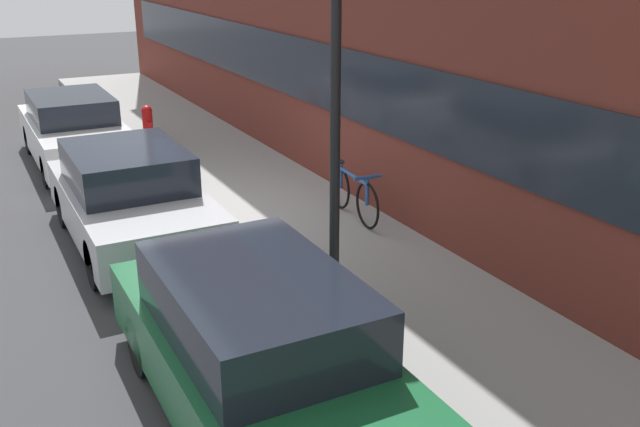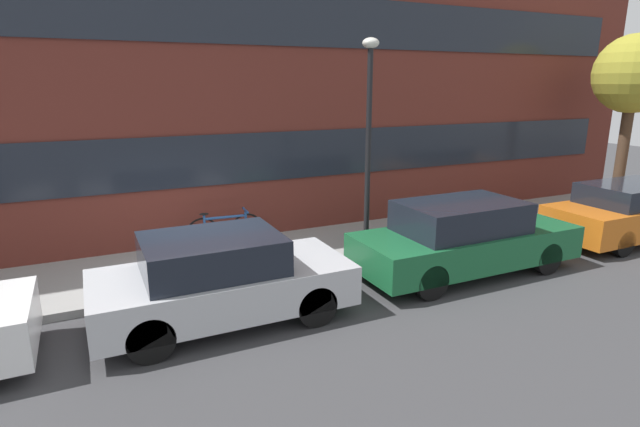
# 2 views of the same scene
# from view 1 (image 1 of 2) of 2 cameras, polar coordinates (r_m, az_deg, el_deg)

# --- Properties ---
(ground_plane) EXTENTS (56.00, 56.00, 0.00)m
(ground_plane) POSITION_cam_1_polar(r_m,az_deg,el_deg) (11.08, -9.48, -1.04)
(ground_plane) COLOR #38383A
(sidewalk_strip) EXTENTS (28.00, 2.60, 0.14)m
(sidewalk_strip) POSITION_cam_1_polar(r_m,az_deg,el_deg) (11.49, -3.35, 0.37)
(sidewalk_strip) COLOR gray
(sidewalk_strip) RESTS_ON ground_plane
(parked_car_white) EXTENTS (4.09, 1.63, 1.35)m
(parked_car_white) POSITION_cam_1_polar(r_m,az_deg,el_deg) (14.81, -19.03, 6.31)
(parked_car_white) COLOR silver
(parked_car_white) RESTS_ON ground_plane
(parked_car_silver) EXTENTS (3.87, 1.73, 1.39)m
(parked_car_silver) POSITION_cam_1_polar(r_m,az_deg,el_deg) (10.45, -14.87, 1.25)
(parked_car_silver) COLOR #B2B5BA
(parked_car_silver) RESTS_ON ground_plane
(parked_car_green) EXTENTS (4.46, 1.67, 1.43)m
(parked_car_green) POSITION_cam_1_polar(r_m,az_deg,el_deg) (6.29, -4.54, -11.24)
(parked_car_green) COLOR #195B33
(parked_car_green) RESTS_ON ground_plane
(fire_hydrant) EXTENTS (0.57, 0.32, 0.74)m
(fire_hydrant) POSITION_cam_1_polar(r_m,az_deg,el_deg) (15.84, -13.62, 7.12)
(fire_hydrant) COLOR red
(fire_hydrant) RESTS_ON sidewalk_strip
(bicycle) EXTENTS (1.66, 0.44, 0.80)m
(bicycle) POSITION_cam_1_polar(r_m,az_deg,el_deg) (10.77, 2.67, 1.65)
(bicycle) COLOR black
(bicycle) RESTS_ON sidewalk_strip
(lamp_post) EXTENTS (0.32, 0.32, 4.28)m
(lamp_post) POSITION_cam_1_polar(r_m,az_deg,el_deg) (7.28, 1.25, 10.99)
(lamp_post) COLOR black
(lamp_post) RESTS_ON sidewalk_strip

